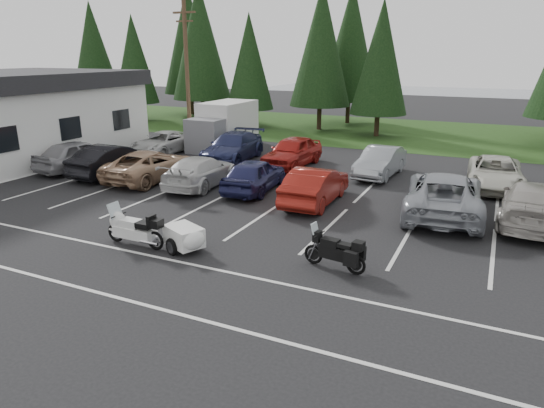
{
  "coord_description": "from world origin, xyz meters",
  "views": [
    {
      "loc": [
        8.29,
        -14.31,
        5.96
      ],
      "look_at": [
        1.8,
        -0.5,
        1.18
      ],
      "focal_mm": 32.0,
      "sensor_mm": 36.0,
      "label": 1
    }
  ],
  "objects_px": {
    "car_near_4": "(254,175)",
    "car_near_7": "(534,204)",
    "car_near_5": "(315,185)",
    "car_near_6": "(444,194)",
    "car_near_3": "(201,171)",
    "car_near_1": "(113,160)",
    "utility_pole": "(187,74)",
    "car_far_3": "(380,162)",
    "car_far_4": "(495,173)",
    "touring_motorcycle": "(134,226)",
    "car_near_2": "(151,165)",
    "car_far_2": "(292,152)",
    "cargo_trailer": "(184,239)",
    "car_near_0": "(78,155)",
    "car_far_1": "(233,147)",
    "car_far_0": "(163,143)",
    "box_truck": "(220,126)",
    "adventure_motorcycle": "(335,248)"
  },
  "relations": [
    {
      "from": "car_near_2",
      "to": "car_far_2",
      "type": "distance_m",
      "value": 7.6
    },
    {
      "from": "car_far_3",
      "to": "car_near_7",
      "type": "bearing_deg",
      "value": -31.94
    },
    {
      "from": "utility_pole",
      "to": "car_near_3",
      "type": "xyz_separation_m",
      "value": [
        6.0,
        -7.92,
        -3.99
      ]
    },
    {
      "from": "car_near_4",
      "to": "car_far_4",
      "type": "bearing_deg",
      "value": -156.86
    },
    {
      "from": "car_near_4",
      "to": "car_near_7",
      "type": "distance_m",
      "value": 11.13
    },
    {
      "from": "car_near_3",
      "to": "car_near_1",
      "type": "bearing_deg",
      "value": -3.03
    },
    {
      "from": "car_near_1",
      "to": "car_near_4",
      "type": "bearing_deg",
      "value": -175.25
    },
    {
      "from": "car_near_1",
      "to": "touring_motorcycle",
      "type": "bearing_deg",
      "value": 137.54
    },
    {
      "from": "car_far_2",
      "to": "box_truck",
      "type": "bearing_deg",
      "value": 158.91
    },
    {
      "from": "car_near_0",
      "to": "car_far_3",
      "type": "xyz_separation_m",
      "value": [
        14.76,
        5.42,
        -0.08
      ]
    },
    {
      "from": "car_near_1",
      "to": "car_near_5",
      "type": "xyz_separation_m",
      "value": [
        10.87,
        -0.12,
        -0.04
      ]
    },
    {
      "from": "adventure_motorcycle",
      "to": "car_near_4",
      "type": "bearing_deg",
      "value": 140.81
    },
    {
      "from": "car_near_3",
      "to": "car_near_4",
      "type": "bearing_deg",
      "value": -178.0
    },
    {
      "from": "car_near_5",
      "to": "touring_motorcycle",
      "type": "xyz_separation_m",
      "value": [
        -3.61,
        -6.85,
        -0.07
      ]
    },
    {
      "from": "utility_pole",
      "to": "car_far_3",
      "type": "xyz_separation_m",
      "value": [
        13.08,
        -2.48,
        -3.97
      ]
    },
    {
      "from": "car_near_7",
      "to": "car_far_3",
      "type": "height_order",
      "value": "car_near_7"
    },
    {
      "from": "car_far_0",
      "to": "car_near_6",
      "type": "bearing_deg",
      "value": -16.55
    },
    {
      "from": "box_truck",
      "to": "car_near_5",
      "type": "relative_size",
      "value": 1.23
    },
    {
      "from": "car_near_6",
      "to": "car_near_5",
      "type": "bearing_deg",
      "value": 2.07
    },
    {
      "from": "car_far_0",
      "to": "car_far_4",
      "type": "bearing_deg",
      "value": -0.03
    },
    {
      "from": "car_near_2",
      "to": "car_far_2",
      "type": "relative_size",
      "value": 1.11
    },
    {
      "from": "car_near_6",
      "to": "car_near_1",
      "type": "bearing_deg",
      "value": -3.54
    },
    {
      "from": "car_near_5",
      "to": "car_far_2",
      "type": "relative_size",
      "value": 0.96
    },
    {
      "from": "car_near_5",
      "to": "car_near_6",
      "type": "height_order",
      "value": "car_near_6"
    },
    {
      "from": "car_near_0",
      "to": "car_far_1",
      "type": "bearing_deg",
      "value": -135.69
    },
    {
      "from": "car_far_3",
      "to": "car_near_2",
      "type": "bearing_deg",
      "value": -147.17
    },
    {
      "from": "car_near_1",
      "to": "car_near_7",
      "type": "xyz_separation_m",
      "value": [
        18.89,
        0.76,
        -0.01
      ]
    },
    {
      "from": "car_near_4",
      "to": "car_near_3",
      "type": "bearing_deg",
      "value": 2.01
    },
    {
      "from": "cargo_trailer",
      "to": "car_near_1",
      "type": "bearing_deg",
      "value": 167.39
    },
    {
      "from": "car_far_4",
      "to": "touring_motorcycle",
      "type": "distance_m",
      "value": 16.21
    },
    {
      "from": "car_near_3",
      "to": "car_near_2",
      "type": "bearing_deg",
      "value": -3.82
    },
    {
      "from": "car_near_5",
      "to": "car_far_4",
      "type": "bearing_deg",
      "value": -140.6
    },
    {
      "from": "utility_pole",
      "to": "car_near_6",
      "type": "distance_m",
      "value": 18.72
    },
    {
      "from": "box_truck",
      "to": "car_near_7",
      "type": "bearing_deg",
      "value": -23.75
    },
    {
      "from": "car_near_4",
      "to": "car_far_2",
      "type": "bearing_deg",
      "value": -90.33
    },
    {
      "from": "box_truck",
      "to": "car_near_4",
      "type": "bearing_deg",
      "value": -50.73
    },
    {
      "from": "utility_pole",
      "to": "touring_motorcycle",
      "type": "distance_m",
      "value": 17.56
    },
    {
      "from": "car_near_4",
      "to": "touring_motorcycle",
      "type": "relative_size",
      "value": 1.76
    },
    {
      "from": "car_near_0",
      "to": "car_near_3",
      "type": "xyz_separation_m",
      "value": [
        7.68,
        -0.02,
        -0.1
      ]
    },
    {
      "from": "car_near_1",
      "to": "car_near_4",
      "type": "distance_m",
      "value": 7.78
    },
    {
      "from": "car_far_3",
      "to": "car_near_6",
      "type": "bearing_deg",
      "value": -50.43
    },
    {
      "from": "utility_pole",
      "to": "car_near_1",
      "type": "bearing_deg",
      "value": -83.83
    },
    {
      "from": "utility_pole",
      "to": "car_far_2",
      "type": "xyz_separation_m",
      "value": [
        8.23,
        -2.35,
        -3.89
      ]
    },
    {
      "from": "car_far_3",
      "to": "touring_motorcycle",
      "type": "bearing_deg",
      "value": -107.55
    },
    {
      "from": "car_far_0",
      "to": "adventure_motorcycle",
      "type": "xyz_separation_m",
      "value": [
        14.83,
        -11.58,
        -0.01
      ]
    },
    {
      "from": "car_far_3",
      "to": "car_far_4",
      "type": "distance_m",
      "value": 5.29
    },
    {
      "from": "car_far_4",
      "to": "cargo_trailer",
      "type": "relative_size",
      "value": 2.85
    },
    {
      "from": "car_near_4",
      "to": "car_far_3",
      "type": "relative_size",
      "value": 0.99
    },
    {
      "from": "car_near_0",
      "to": "car_near_4",
      "type": "height_order",
      "value": "car_near_0"
    },
    {
      "from": "box_truck",
      "to": "car_near_0",
      "type": "height_order",
      "value": "box_truck"
    }
  ]
}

